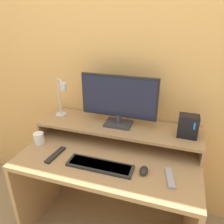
{
  "coord_description": "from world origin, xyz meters",
  "views": [
    {
      "loc": [
        0.39,
        -0.84,
        1.59
      ],
      "look_at": [
        0.0,
        0.38,
        1.0
      ],
      "focal_mm": 35.0,
      "sensor_mm": 36.0,
      "label": 1
    }
  ],
  "objects_px": {
    "router_dock": "(188,126)",
    "mug": "(39,138)",
    "remote_secondary": "(170,178)",
    "keyboard": "(100,165)",
    "remote_control": "(55,155)",
    "desk_lamp": "(62,97)",
    "monitor": "(119,100)",
    "mouse": "(144,170)"
  },
  "relations": [
    {
      "from": "router_dock",
      "to": "mug",
      "type": "distance_m",
      "value": 1.06
    },
    {
      "from": "router_dock",
      "to": "remote_secondary",
      "type": "xyz_separation_m",
      "value": [
        -0.07,
        -0.31,
        -0.19
      ]
    },
    {
      "from": "keyboard",
      "to": "remote_secondary",
      "type": "relative_size",
      "value": 2.44
    },
    {
      "from": "remote_control",
      "to": "desk_lamp",
      "type": "bearing_deg",
      "value": 107.92
    },
    {
      "from": "desk_lamp",
      "to": "router_dock",
      "type": "xyz_separation_m",
      "value": [
        0.93,
        -0.0,
        -0.09
      ]
    },
    {
      "from": "mug",
      "to": "remote_control",
      "type": "bearing_deg",
      "value": -27.74
    },
    {
      "from": "remote_control",
      "to": "remote_secondary",
      "type": "relative_size",
      "value": 1.1
    },
    {
      "from": "keyboard",
      "to": "mug",
      "type": "bearing_deg",
      "value": 167.08
    },
    {
      "from": "desk_lamp",
      "to": "monitor",
      "type": "bearing_deg",
      "value": 2.89
    },
    {
      "from": "monitor",
      "to": "mouse",
      "type": "height_order",
      "value": "monitor"
    },
    {
      "from": "desk_lamp",
      "to": "keyboard",
      "type": "bearing_deg",
      "value": -37.98
    },
    {
      "from": "monitor",
      "to": "remote_secondary",
      "type": "bearing_deg",
      "value": -39.67
    },
    {
      "from": "desk_lamp",
      "to": "remote_control",
      "type": "bearing_deg",
      "value": -72.08
    },
    {
      "from": "mouse",
      "to": "remote_secondary",
      "type": "height_order",
      "value": "mouse"
    },
    {
      "from": "router_dock",
      "to": "keyboard",
      "type": "height_order",
      "value": "router_dock"
    },
    {
      "from": "mouse",
      "to": "mug",
      "type": "distance_m",
      "value": 0.8
    },
    {
      "from": "mouse",
      "to": "mug",
      "type": "bearing_deg",
      "value": 173.34
    },
    {
      "from": "router_dock",
      "to": "mouse",
      "type": "relative_size",
      "value": 1.92
    },
    {
      "from": "desk_lamp",
      "to": "keyboard",
      "type": "distance_m",
      "value": 0.61
    },
    {
      "from": "monitor",
      "to": "mug",
      "type": "distance_m",
      "value": 0.66
    },
    {
      "from": "router_dock",
      "to": "remote_secondary",
      "type": "height_order",
      "value": "router_dock"
    },
    {
      "from": "router_dock",
      "to": "mouse",
      "type": "bearing_deg",
      "value": -126.43
    },
    {
      "from": "remote_control",
      "to": "remote_secondary",
      "type": "distance_m",
      "value": 0.75
    },
    {
      "from": "keyboard",
      "to": "remote_secondary",
      "type": "height_order",
      "value": "keyboard"
    },
    {
      "from": "monitor",
      "to": "mug",
      "type": "bearing_deg",
      "value": -156.29
    },
    {
      "from": "router_dock",
      "to": "remote_control",
      "type": "distance_m",
      "value": 0.91
    },
    {
      "from": "remote_secondary",
      "to": "mouse",
      "type": "bearing_deg",
      "value": 177.59
    },
    {
      "from": "remote_control",
      "to": "mug",
      "type": "xyz_separation_m",
      "value": [
        -0.2,
        0.1,
        0.03
      ]
    },
    {
      "from": "mug",
      "to": "monitor",
      "type": "bearing_deg",
      "value": 23.71
    },
    {
      "from": "remote_control",
      "to": "mug",
      "type": "height_order",
      "value": "mug"
    },
    {
      "from": "router_dock",
      "to": "mug",
      "type": "bearing_deg",
      "value": -168.1
    },
    {
      "from": "monitor",
      "to": "remote_control",
      "type": "bearing_deg",
      "value": -135.42
    },
    {
      "from": "router_dock",
      "to": "mouse",
      "type": "xyz_separation_m",
      "value": [
        -0.23,
        -0.31,
        -0.18
      ]
    },
    {
      "from": "monitor",
      "to": "remote_control",
      "type": "relative_size",
      "value": 2.9
    },
    {
      "from": "desk_lamp",
      "to": "keyboard",
      "type": "relative_size",
      "value": 0.73
    },
    {
      "from": "remote_control",
      "to": "remote_secondary",
      "type": "bearing_deg",
      "value": 0.28
    },
    {
      "from": "desk_lamp",
      "to": "keyboard",
      "type": "height_order",
      "value": "desk_lamp"
    },
    {
      "from": "desk_lamp",
      "to": "remote_control",
      "type": "distance_m",
      "value": 0.44
    },
    {
      "from": "keyboard",
      "to": "mug",
      "type": "distance_m",
      "value": 0.54
    },
    {
      "from": "monitor",
      "to": "keyboard",
      "type": "bearing_deg",
      "value": -93.14
    },
    {
      "from": "keyboard",
      "to": "router_dock",
      "type": "bearing_deg",
      "value": 33.87
    },
    {
      "from": "monitor",
      "to": "mouse",
      "type": "bearing_deg",
      "value": -52.69
    }
  ]
}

